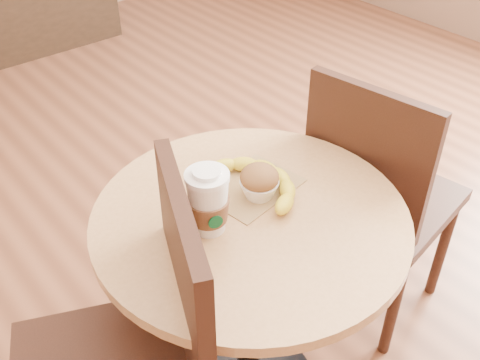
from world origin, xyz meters
The scene contains 6 objects.
cafe_table centered at (-0.05, 0.10, 0.56)m, with size 0.78×0.78×0.75m.
chair_right centered at (0.49, 0.10, 0.52)m, with size 0.48×0.48×0.95m.
kraft_bag centered at (0.02, 0.17, 0.75)m, with size 0.24×0.18×0.00m, color #99774A.
coffee_cup centered at (-0.16, 0.12, 0.83)m, with size 0.10×0.11×0.17m.
muffin centered at (0.01, 0.13, 0.80)m, with size 0.10×0.10×0.09m.
banana centered at (0.04, 0.16, 0.77)m, with size 0.16×0.29×0.04m, color yellow, non-canonical shape.
Camera 1 is at (-0.73, -0.69, 1.65)m, focal length 42.00 mm.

